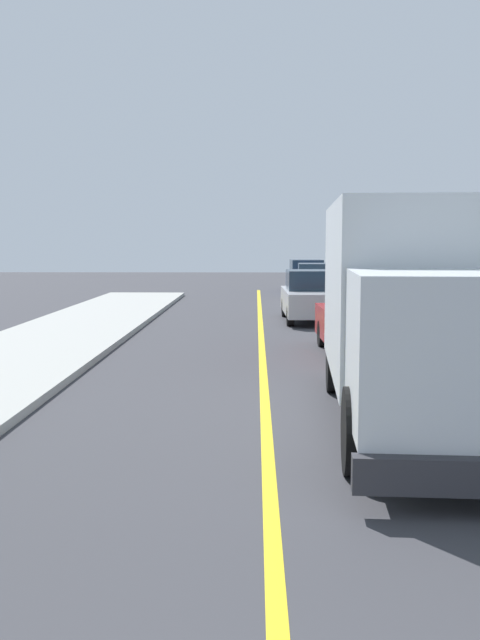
% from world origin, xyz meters
% --- Properties ---
extents(centre_line_yellow, '(0.16, 56.00, 0.01)m').
position_xyz_m(centre_line_yellow, '(0.00, 10.00, 0.00)').
color(centre_line_yellow, gold).
rests_on(centre_line_yellow, ground).
extents(box_truck, '(2.80, 7.30, 3.20)m').
position_xyz_m(box_truck, '(2.18, 9.63, 1.77)').
color(box_truck, silver).
rests_on(box_truck, ground).
extents(parked_car_near, '(1.92, 4.45, 1.67)m').
position_xyz_m(parked_car_near, '(2.35, 15.77, 0.79)').
color(parked_car_near, maroon).
rests_on(parked_car_near, ground).
extents(parked_car_mid, '(1.88, 4.43, 1.67)m').
position_xyz_m(parked_car_mid, '(1.69, 22.95, 0.79)').
color(parked_car_mid, '#B7B7BC').
rests_on(parked_car_mid, ground).
extents(parked_car_far, '(1.95, 4.46, 1.67)m').
position_xyz_m(parked_car_far, '(2.47, 30.27, 0.79)').
color(parked_car_far, silver).
rests_on(parked_car_far, ground).
extents(parked_car_furthest, '(1.96, 4.46, 1.67)m').
position_xyz_m(parked_car_furthest, '(2.45, 36.40, 0.79)').
color(parked_car_furthest, '#2D4793').
rests_on(parked_car_furthest, ground).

